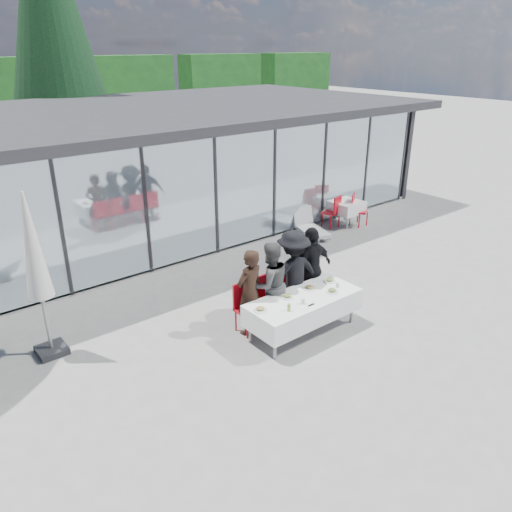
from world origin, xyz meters
The scene contains 25 objects.
ground centered at (0.00, 0.00, 0.00)m, with size 90.00×90.00×0.00m, color gray.
pavilion centered at (2.00, 8.16, 2.15)m, with size 14.80×8.80×3.44m.
dining_table centered at (0.09, -0.22, 0.54)m, with size 2.26×0.96×0.75m.
diner_a centered at (-0.70, 0.42, 0.85)m, with size 0.62×0.62×1.70m, color black.
diner_chair_a centered at (-0.70, 0.53, 0.54)m, with size 0.44×0.44×0.97m.
diner_b centered at (-0.21, 0.42, 0.86)m, with size 0.84×0.84×1.73m, color #4D4D4D.
diner_chair_b centered at (-0.21, 0.53, 0.54)m, with size 0.44×0.44×0.97m.
diner_c centered at (0.39, 0.42, 0.91)m, with size 1.18×1.18×1.82m, color black.
diner_chair_c centered at (0.39, 0.53, 0.54)m, with size 0.44×0.44×0.97m.
diner_d centered at (0.91, 0.42, 0.89)m, with size 1.04×1.04×1.77m, color black.
diner_chair_d centered at (0.91, 0.53, 0.54)m, with size 0.44×0.44×0.97m.
plate_a centered at (-0.86, -0.10, 0.78)m, with size 0.26×0.26×0.07m.
plate_b centered at (-0.16, -0.03, 0.78)m, with size 0.26×0.26×0.07m.
plate_c centered at (0.42, -0.04, 0.78)m, with size 0.26×0.26×0.07m.
plate_d centered at (0.96, -0.05, 0.78)m, with size 0.26×0.26×0.07m.
plate_extra centered at (0.66, -0.40, 0.78)m, with size 0.26×0.26×0.07m.
juice_bottle centered at (-0.48, -0.43, 0.82)m, with size 0.06×0.06×0.14m, color #93B54B.
drinking_glasses centered at (0.39, -0.36, 0.80)m, with size 1.06×0.13×0.10m.
folded_eyeglasses centered at (-0.02, -0.53, 0.76)m, with size 0.14×0.03×0.01m, color black.
spare_table_right centered at (5.42, 3.47, 0.55)m, with size 0.86×0.86×0.74m.
spare_chair_a centered at (5.61, 3.24, 0.54)m, with size 0.61×0.61×0.97m.
spare_chair_b centered at (4.94, 3.54, 0.54)m, with size 0.55×0.55×0.97m.
market_umbrella centered at (-3.92, 2.07, 1.91)m, with size 0.50×0.50×3.00m.
lounger centered at (3.93, 3.56, 0.26)m, with size 0.94×1.44×0.72m.
conifer_tree centered at (0.50, 13.00, 5.99)m, with size 4.00×4.00×10.50m.
Camera 1 is at (-5.79, -6.13, 5.13)m, focal length 35.00 mm.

